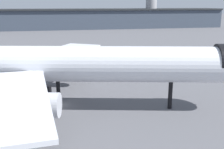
{
  "coord_description": "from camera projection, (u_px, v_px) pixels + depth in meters",
  "views": [
    {
      "loc": [
        -0.17,
        -53.49,
        20.1
      ],
      "look_at": [
        10.1,
        -3.34,
        6.81
      ],
      "focal_mm": 44.17,
      "sensor_mm": 36.0,
      "label": 1
    }
  ],
  "objects": [
    {
      "name": "baggage_tug_wing",
      "position": [
        135.0,
        63.0,
        90.16
      ],
      "size": [
        3.24,
        3.53,
        1.85
      ],
      "rotation": [
        0.0,
        0.0,
        0.95
      ],
      "color": "black",
      "rests_on": "ground"
    },
    {
      "name": "airliner_near_gate",
      "position": [
        67.0,
        65.0,
        52.62
      ],
      "size": [
        69.32,
        62.17,
        19.74
      ],
      "rotation": [
        0.0,
        0.0,
        -0.23
      ],
      "color": "silver",
      "rests_on": "ground"
    },
    {
      "name": "terminal_building",
      "position": [
        72.0,
        19.0,
        220.95
      ],
      "size": [
        252.46,
        28.75,
        27.85
      ],
      "rotation": [
        0.0,
        0.0,
        -0.0
      ],
      "color": "#3D4756",
      "rests_on": "ground"
    },
    {
      "name": "ground",
      "position": [
        60.0,
        105.0,
        55.81
      ],
      "size": [
        900.0,
        900.0,
        0.0
      ],
      "primitive_type": "plane",
      "color": "#56565B"
    }
  ]
}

